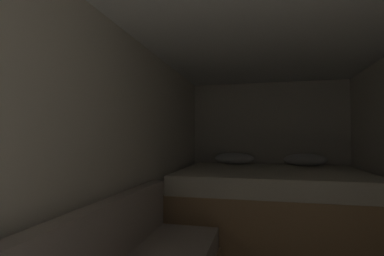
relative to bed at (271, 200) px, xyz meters
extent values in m
cube|color=beige|center=(0.00, 0.94, 0.63)|extent=(2.47, 0.05, 2.05)
cube|color=beige|center=(-1.21, -1.57, 0.63)|extent=(0.05, 4.97, 2.05)
cube|color=white|center=(0.00, -1.57, 1.68)|extent=(2.47, 4.97, 0.05)
cube|color=tan|center=(0.00, -0.02, -0.11)|extent=(2.25, 1.76, 0.57)
cube|color=beige|center=(0.00, -0.02, 0.27)|extent=(2.21, 1.72, 0.21)
ellipsoid|color=white|center=(-0.51, 0.64, 0.47)|extent=(0.59, 0.36, 0.17)
ellipsoid|color=white|center=(0.51, 0.64, 0.47)|extent=(0.59, 0.36, 0.17)
cube|color=#A8998E|center=(-1.11, -2.37, 0.15)|extent=(0.12, 2.58, 0.42)
camera|label=1|loc=(-0.11, -3.78, 0.78)|focal=27.05mm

